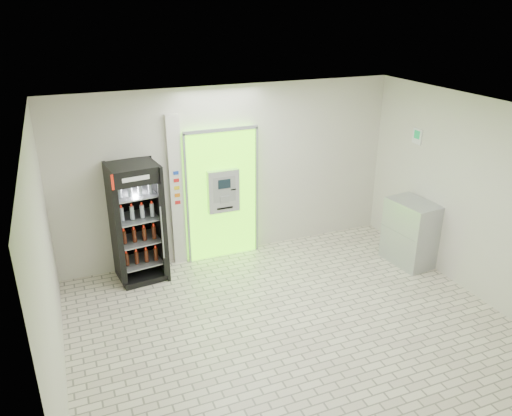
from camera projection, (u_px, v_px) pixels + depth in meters
ground at (291, 325)px, 7.05m from camera, size 6.00×6.00×0.00m
room_shell at (295, 205)px, 6.35m from camera, size 6.00×6.00×6.00m
atm_assembly at (222, 194)px, 8.60m from camera, size 1.30×0.24×2.33m
pillar at (176, 192)px, 8.31m from camera, size 0.22×0.11×2.60m
beverage_cooler at (137, 225)px, 7.97m from camera, size 0.81×0.76×1.96m
steel_cabinet at (411, 233)px, 8.56m from camera, size 0.66×0.91×1.13m
exit_sign at (417, 136)px, 8.47m from camera, size 0.02×0.22×0.26m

